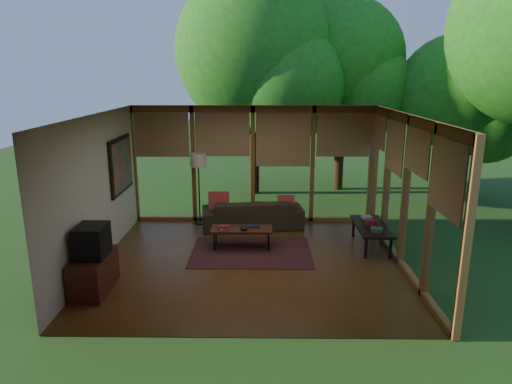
{
  "coord_description": "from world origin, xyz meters",
  "views": [
    {
      "loc": [
        0.2,
        -7.84,
        3.37
      ],
      "look_at": [
        0.09,
        0.7,
        1.16
      ],
      "focal_mm": 32.0,
      "sensor_mm": 36.0,
      "label": 1
    }
  ],
  "objects_px": {
    "coffee_table": "(242,230)",
    "side_console": "(371,227)",
    "sofa": "(252,213)",
    "floor_lamp": "(198,164)",
    "media_cabinet": "(94,273)",
    "television": "(92,241)"
  },
  "relations": [
    {
      "from": "television",
      "to": "sofa",
      "type": "bearing_deg",
      "value": 52.37
    },
    {
      "from": "sofa",
      "to": "media_cabinet",
      "type": "distance_m",
      "value": 4.02
    },
    {
      "from": "coffee_table",
      "to": "sofa",
      "type": "bearing_deg",
      "value": 81.97
    },
    {
      "from": "sofa",
      "to": "side_console",
      "type": "bearing_deg",
      "value": 146.24
    },
    {
      "from": "sofa",
      "to": "floor_lamp",
      "type": "height_order",
      "value": "floor_lamp"
    },
    {
      "from": "media_cabinet",
      "to": "coffee_table",
      "type": "xyz_separation_m",
      "value": [
        2.28,
        1.87,
        0.09
      ]
    },
    {
      "from": "television",
      "to": "floor_lamp",
      "type": "xyz_separation_m",
      "value": [
        1.22,
        3.44,
        0.56
      ]
    },
    {
      "from": "sofa",
      "to": "floor_lamp",
      "type": "distance_m",
      "value": 1.66
    },
    {
      "from": "coffee_table",
      "to": "side_console",
      "type": "xyz_separation_m",
      "value": [
        2.59,
        0.12,
        0.02
      ]
    },
    {
      "from": "floor_lamp",
      "to": "coffee_table",
      "type": "height_order",
      "value": "floor_lamp"
    },
    {
      "from": "sofa",
      "to": "floor_lamp",
      "type": "xyz_separation_m",
      "value": [
        -1.23,
        0.26,
        1.08
      ]
    },
    {
      "from": "side_console",
      "to": "coffee_table",
      "type": "bearing_deg",
      "value": -177.34
    },
    {
      "from": "television",
      "to": "side_console",
      "type": "xyz_separation_m",
      "value": [
        4.85,
        1.99,
        -0.44
      ]
    },
    {
      "from": "floor_lamp",
      "to": "coffee_table",
      "type": "bearing_deg",
      "value": -56.41
    },
    {
      "from": "sofa",
      "to": "coffee_table",
      "type": "relative_size",
      "value": 1.87
    },
    {
      "from": "sofa",
      "to": "coffee_table",
      "type": "distance_m",
      "value": 1.32
    },
    {
      "from": "media_cabinet",
      "to": "coffee_table",
      "type": "bearing_deg",
      "value": 39.29
    },
    {
      "from": "media_cabinet",
      "to": "floor_lamp",
      "type": "xyz_separation_m",
      "value": [
        1.24,
        3.44,
        1.11
      ]
    },
    {
      "from": "television",
      "to": "floor_lamp",
      "type": "relative_size",
      "value": 0.33
    },
    {
      "from": "sofa",
      "to": "television",
      "type": "height_order",
      "value": "television"
    },
    {
      "from": "coffee_table",
      "to": "television",
      "type": "bearing_deg",
      "value": -140.46
    },
    {
      "from": "media_cabinet",
      "to": "side_console",
      "type": "relative_size",
      "value": 0.71
    }
  ]
}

